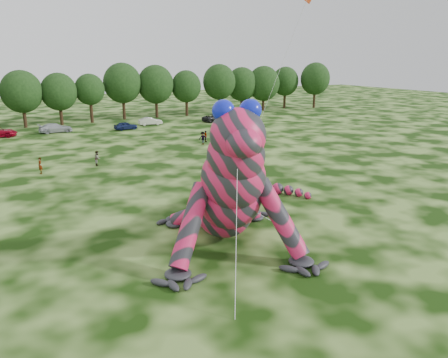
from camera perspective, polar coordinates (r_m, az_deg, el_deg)
ground at (r=30.61m, az=4.98°, el=-6.56°), size 240.00×240.00×0.00m
inflatable_gecko at (r=28.73m, az=-0.53°, el=1.90°), size 20.53×22.54×9.42m
flying_kite at (r=40.92m, az=10.16°, el=20.69°), size 4.64×5.30×17.67m
tree_7 at (r=80.79m, az=-24.83°, el=9.44°), size 6.68×6.01×9.48m
tree_8 at (r=81.62m, az=-20.68°, el=9.74°), size 6.14×5.53×8.94m
tree_9 at (r=82.90m, az=-17.06°, el=10.04°), size 5.27×4.74×8.68m
tree_10 at (r=85.53m, az=-13.07°, el=11.09°), size 7.09×6.38×10.50m
tree_11 at (r=87.14m, az=-8.88°, el=11.23°), size 7.01×6.31×10.07m
tree_12 at (r=89.07m, az=-4.93°, el=11.10°), size 5.99×5.39×8.97m
tree_13 at (r=91.59m, az=-0.62°, el=11.64°), size 6.83×6.15×10.13m
tree_14 at (r=96.11m, az=2.32°, el=11.61°), size 6.82×6.14×9.40m
tree_15 at (r=97.98m, az=5.18°, el=11.70°), size 7.17×6.45×9.63m
tree_16 at (r=103.30m, az=7.97°, el=11.75°), size 6.26×5.63×9.37m
tree_17 at (r=105.18m, az=11.79°, el=11.90°), size 6.98×6.28×10.30m
car_3 at (r=73.95m, az=-21.15°, el=6.24°), size 5.15×2.39×1.46m
car_4 at (r=73.66m, az=-12.71°, el=6.80°), size 3.87×1.82×1.28m
car_5 at (r=77.88m, az=-9.61°, el=7.45°), size 4.15×1.73×1.33m
car_6 at (r=80.88m, az=-1.17°, el=7.98°), size 5.27×3.16×1.37m
car_7 at (r=84.34m, az=3.17°, el=8.33°), size 5.49×2.97×1.51m
spectator_1 at (r=49.85m, az=-16.20°, el=2.62°), size 0.85×0.95×1.63m
spectator_5 at (r=46.37m, az=-0.23°, el=2.38°), size 1.20×1.68×1.75m
spectator_0 at (r=48.21m, az=-22.89°, el=1.61°), size 0.46×0.65×1.70m
spectator_3 at (r=61.40m, az=-2.42°, el=5.59°), size 0.80×0.99×1.57m
spectator_2 at (r=59.51m, az=-2.79°, el=5.35°), size 1.28×1.26×1.76m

